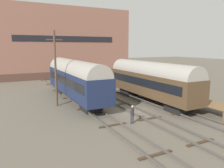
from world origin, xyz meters
name	(u,v)px	position (x,y,z in m)	size (l,w,h in m)	color
ground_plane	(133,111)	(0.00, 0.00, 0.00)	(200.00, 200.00, 0.00)	#60594C
track_left	(99,115)	(-4.04, 0.00, 0.14)	(2.60, 60.00, 0.26)	#4C4742
track_middle	(133,110)	(0.00, 0.00, 0.14)	(2.60, 60.00, 0.26)	#4C4742
track_right	(162,105)	(4.04, 0.00, 0.14)	(2.60, 60.00, 0.26)	#4C4742
train_car_brown	(150,79)	(4.04, 2.49, 2.87)	(3.01, 15.13, 5.07)	black
train_car_navy	(75,78)	(-4.04, 7.61, 2.95)	(3.07, 16.69, 5.22)	black
station_platform	(186,98)	(6.57, -1.16, 1.04)	(2.43, 11.52, 1.14)	brown
bench	(171,89)	(6.49, 1.41, 1.62)	(1.40, 0.40, 0.91)	#2D4C33
person_worker	(132,113)	(-2.21, -3.30, 1.02)	(0.32, 0.32, 1.70)	#282833
utility_pole	(55,68)	(-6.85, 5.90, 4.52)	(1.80, 0.24, 8.70)	#473828
warehouse_building	(61,43)	(0.68, 33.52, 7.78)	(30.99, 11.51, 15.56)	#4F342A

